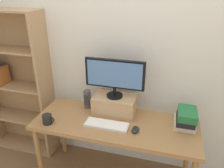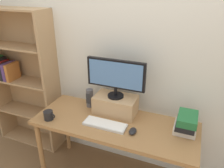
% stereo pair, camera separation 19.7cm
% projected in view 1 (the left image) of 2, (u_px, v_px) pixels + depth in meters
% --- Properties ---
extents(back_wall, '(7.00, 0.08, 2.60)m').
position_uv_depth(back_wall, '(126.00, 51.00, 2.17)').
color(back_wall, silver).
rests_on(back_wall, ground_plane).
extents(desk, '(1.53, 0.59, 0.73)m').
position_uv_depth(desk, '(115.00, 129.00, 2.09)').
color(desk, '#9E7042').
rests_on(desk, ground_plane).
extents(bookshelf_unit, '(0.85, 0.28, 1.69)m').
position_uv_depth(bookshelf_unit, '(13.00, 83.00, 2.53)').
color(bookshelf_unit, tan).
rests_on(bookshelf_unit, ground_plane).
extents(riser_box, '(0.41, 0.24, 0.18)m').
position_uv_depth(riser_box, '(115.00, 105.00, 2.16)').
color(riser_box, tan).
rests_on(riser_box, desk).
extents(computer_monitor, '(0.57, 0.16, 0.38)m').
position_uv_depth(computer_monitor, '(115.00, 76.00, 2.03)').
color(computer_monitor, black).
rests_on(computer_monitor, riser_box).
extents(keyboard, '(0.40, 0.14, 0.02)m').
position_uv_depth(keyboard, '(107.00, 125.00, 1.99)').
color(keyboard, silver).
rests_on(keyboard, desk).
extents(computer_mouse, '(0.06, 0.10, 0.04)m').
position_uv_depth(computer_mouse, '(135.00, 130.00, 1.91)').
color(computer_mouse, black).
rests_on(computer_mouse, desk).
extents(book_stack, '(0.19, 0.24, 0.17)m').
position_uv_depth(book_stack, '(186.00, 119.00, 1.95)').
color(book_stack, silver).
rests_on(book_stack, desk).
extents(coffee_mug, '(0.12, 0.09, 0.09)m').
position_uv_depth(coffee_mug, '(47.00, 119.00, 2.01)').
color(coffee_mug, black).
rests_on(coffee_mug, desk).
extents(desk_speaker, '(0.07, 0.08, 0.20)m').
position_uv_depth(desk_speaker, '(87.00, 99.00, 2.25)').
color(desk_speaker, '#4C4C51').
rests_on(desk_speaker, desk).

